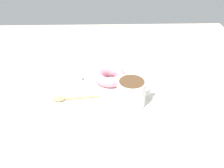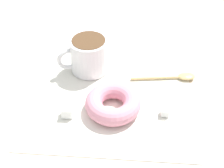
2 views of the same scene
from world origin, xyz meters
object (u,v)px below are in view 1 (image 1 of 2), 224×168
object	(u,v)px
donut	(110,76)
spoon	(66,98)
sugar_cube	(80,78)
sugar_cube_extra	(135,75)
coffee_cup	(132,92)

from	to	relation	value
donut	spoon	world-z (taller)	donut
spoon	sugar_cube	distance (cm)	11.24
donut	spoon	bearing A→B (deg)	-142.95
sugar_cube_extra	donut	bearing A→B (deg)	-166.88
spoon	sugar_cube	world-z (taller)	sugar_cube
coffee_cup	sugar_cube	bearing A→B (deg)	140.75
donut	sugar_cube	world-z (taller)	donut
coffee_cup	sugar_cube	distance (cm)	20.65
sugar_cube	donut	bearing A→B (deg)	-4.44
spoon	sugar_cube_extra	distance (cm)	24.73
sugar_cube	sugar_cube_extra	bearing A→B (deg)	3.77
coffee_cup	donut	world-z (taller)	coffee_cup
spoon	sugar_cube	xyz separation A→B (cm)	(3.34, 10.73, 0.34)
sugar_cube	sugar_cube_extra	size ratio (longest dim) A/B	0.75
coffee_cup	sugar_cube	size ratio (longest dim) A/B	7.28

